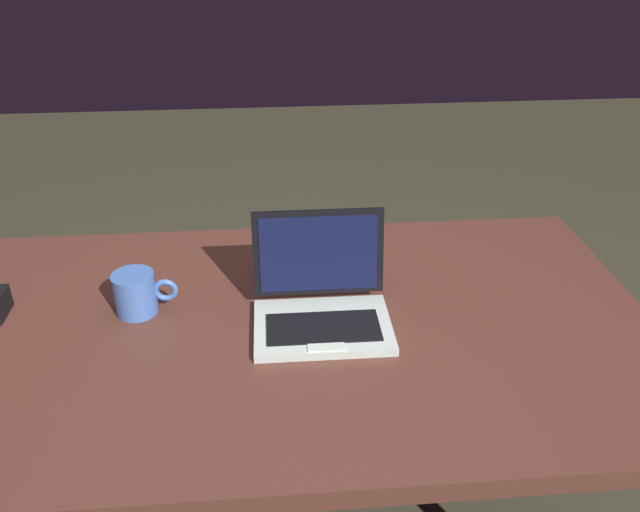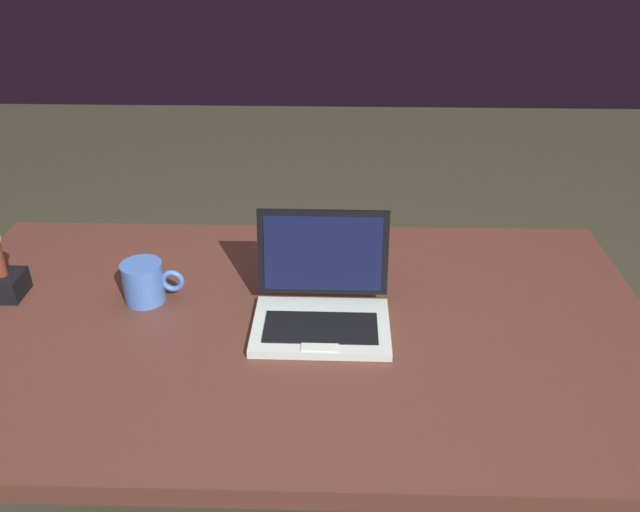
% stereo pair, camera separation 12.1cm
% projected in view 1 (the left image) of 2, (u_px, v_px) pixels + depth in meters
% --- Properties ---
extents(desk, '(1.44, 0.83, 0.76)m').
position_uv_depth(desk, '(289.00, 354.00, 1.31)').
color(desk, '#4C2920').
rests_on(desk, ground).
extents(laptop_front, '(0.26, 0.22, 0.20)m').
position_uv_depth(laptop_front, '(321.00, 303.00, 1.26)').
color(laptop_front, '#B3C1B7').
rests_on(laptop_front, desk).
extents(coffee_mug, '(0.13, 0.08, 0.09)m').
position_uv_depth(coffee_mug, '(136.00, 293.00, 1.29)').
color(coffee_mug, '#3F65AD').
rests_on(coffee_mug, desk).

